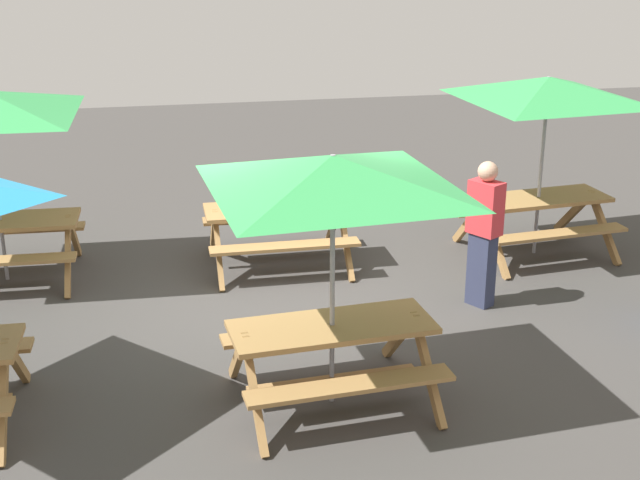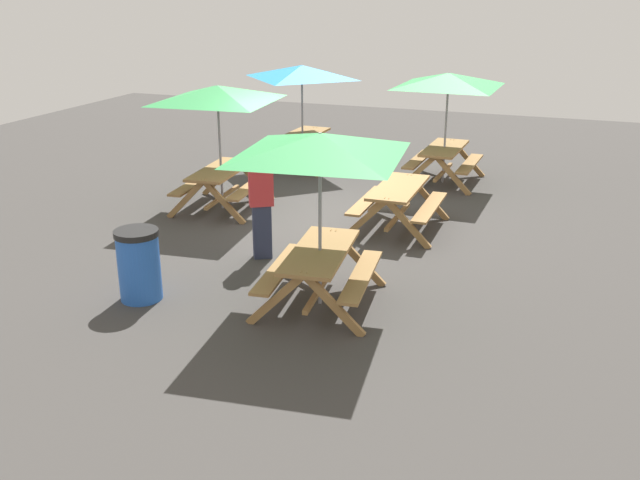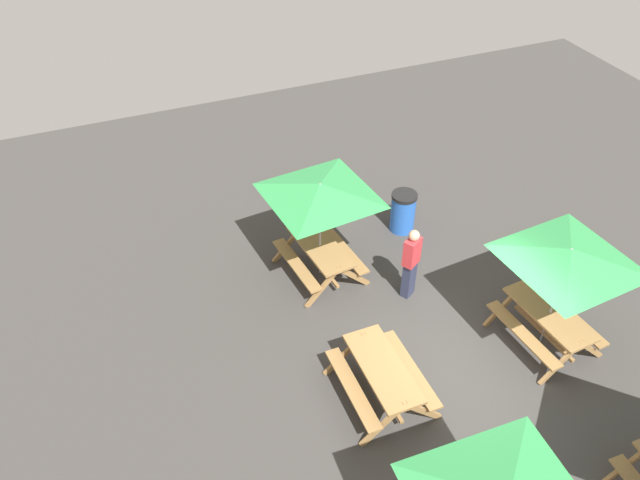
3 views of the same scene
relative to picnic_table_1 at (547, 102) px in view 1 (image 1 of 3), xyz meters
name	(u,v)px [view 1 (image 1 of 3)]	position (x,y,z in m)	size (l,w,h in m)	color
ground_plane	(286,316)	(-3.48, -1.32, -1.99)	(24.00, 24.00, 0.00)	#3D3A38
picnic_table_1	(547,102)	(0.00, 0.00, 0.00)	(2.81, 2.81, 2.34)	olive
picnic_table_2	(278,223)	(-3.34, 0.21, -1.43)	(1.80, 1.53, 0.81)	olive
picnic_table_3	(333,191)	(-3.37, -3.19, 0.00)	(2.82, 2.82, 2.34)	olive
person_standing	(484,231)	(-1.29, -1.42, -1.10)	(0.37, 0.42, 1.67)	#2D334C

